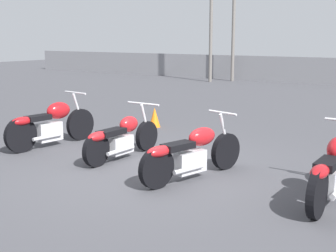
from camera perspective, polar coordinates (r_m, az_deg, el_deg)
The scene contains 7 objects.
ground_plane at distance 7.60m, azimuth -2.49°, elevation -5.50°, with size 60.00×60.00×0.00m, color #424247.
light_pole_left at distance 22.62m, azimuth 5.32°, elevation 15.07°, with size 0.70×0.35×6.33m.
motorcycle_slot_0 at distance 9.49m, azimuth -14.10°, elevation 0.27°, with size 0.63×2.08×1.03m.
motorcycle_slot_1 at distance 8.30m, azimuth -5.76°, elevation -1.44°, with size 0.72×1.95×0.93m.
motorcycle_slot_2 at distance 7.10m, azimuth 2.86°, elevation -3.32°, with size 0.74×2.06×0.97m.
motorcycle_slot_3 at distance 6.51m, azimuth 19.52°, elevation -5.00°, with size 0.65×2.13×0.99m.
traffic_cone_near at distance 11.21m, azimuth -1.64°, elevation 1.07°, with size 0.27×0.27×0.47m.
Camera 1 is at (4.37, -5.84, 2.14)m, focal length 50.00 mm.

